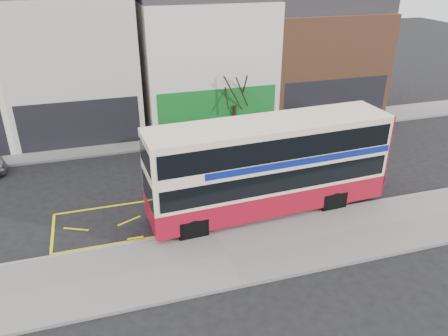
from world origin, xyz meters
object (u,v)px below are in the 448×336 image
object	(u,v)px
car_white	(314,120)
double_decker_bus	(269,165)
street_tree_right	(235,82)
car_grey	(187,142)
bus_stop_post	(182,198)

from	to	relation	value
car_white	double_decker_bus	bearing A→B (deg)	122.00
double_decker_bus	street_tree_right	bearing A→B (deg)	77.84
double_decker_bus	car_grey	world-z (taller)	double_decker_bus
double_decker_bus	bus_stop_post	world-z (taller)	double_decker_bus
double_decker_bus	car_white	bearing A→B (deg)	48.79
double_decker_bus	car_grey	distance (m)	8.45
bus_stop_post	street_tree_right	world-z (taller)	street_tree_right
car_grey	car_white	size ratio (longest dim) A/B	0.84
car_grey	car_white	bearing A→B (deg)	-94.74
car_white	street_tree_right	distance (m)	6.33
street_tree_right	double_decker_bus	bearing A→B (deg)	-99.19
car_grey	double_decker_bus	bearing A→B (deg)	-175.75
bus_stop_post	street_tree_right	distance (m)	13.11
double_decker_bus	car_grey	bearing A→B (deg)	102.83
bus_stop_post	street_tree_right	size ratio (longest dim) A/B	0.62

